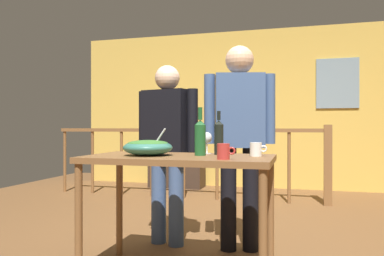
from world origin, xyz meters
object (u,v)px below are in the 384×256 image
object	(u,v)px
flat_screen_tv	(176,144)
salad_bowl	(148,147)
person_standing_right	(240,129)
wine_glass	(207,139)
mug_white	(256,149)
tv_console	(177,174)
wine_bottle_green	(200,137)
serving_table	(179,170)
mug_red	(224,151)
person_standing_left	(167,139)
framed_picture	(337,83)
stair_railing	(218,153)
wine_bottle_dark	(219,137)

from	to	relation	value
flat_screen_tv	salad_bowl	bearing A→B (deg)	-74.90
salad_bowl	person_standing_right	distance (m)	0.87
wine_glass	mug_white	world-z (taller)	wine_glass
tv_console	flat_screen_tv	xyz separation A→B (m)	(0.00, -0.03, 0.51)
wine_bottle_green	serving_table	bearing A→B (deg)	-156.64
serving_table	mug_white	size ratio (longest dim) A/B	10.94
wine_glass	person_standing_right	size ratio (longest dim) A/B	0.09
flat_screen_tv	mug_white	bearing A→B (deg)	-64.15
tv_console	mug_red	bearing A→B (deg)	-68.16
serving_table	salad_bowl	bearing A→B (deg)	-171.62
salad_bowl	wine_glass	distance (m)	0.45
wine_glass	person_standing_right	xyz separation A→B (m)	(0.18, 0.41, 0.07)
salad_bowl	mug_white	xyz separation A→B (m)	(0.72, 0.13, -0.01)
tv_console	person_standing_left	world-z (taller)	person_standing_left
flat_screen_tv	mug_white	distance (m)	3.92
flat_screen_tv	wine_bottle_green	bearing A→B (deg)	-69.50
framed_picture	wine_glass	distance (m)	3.98
flat_screen_tv	person_standing_right	distance (m)	3.35
framed_picture	stair_railing	bearing A→B (deg)	-144.31
person_standing_right	tv_console	bearing A→B (deg)	-77.01
framed_picture	flat_screen_tv	distance (m)	2.76
salad_bowl	flat_screen_tv	bearing A→B (deg)	105.10
wine_glass	person_standing_left	xyz separation A→B (m)	(-0.45, 0.41, -0.02)
flat_screen_tv	salad_bowl	size ratio (longest dim) A/B	2.02
wine_bottle_green	mug_red	xyz separation A→B (m)	(0.21, -0.26, -0.08)
wine_bottle_dark	mug_white	bearing A→B (deg)	-16.96
tv_console	salad_bowl	xyz separation A→B (m)	(0.99, -3.69, 0.66)
person_standing_left	mug_red	bearing A→B (deg)	141.40
framed_picture	salad_bowl	bearing A→B (deg)	-111.63
person_standing_left	person_standing_right	distance (m)	0.63
salad_bowl	mug_red	world-z (taller)	salad_bowl
mug_red	person_standing_right	xyz separation A→B (m)	(-0.03, 0.86, 0.13)
stair_railing	person_standing_right	xyz separation A→B (m)	(0.62, -2.09, 0.34)
wine_bottle_dark	tv_console	bearing A→B (deg)	112.47
wine_glass	serving_table	bearing A→B (deg)	-119.90
stair_railing	tv_console	xyz separation A→B (m)	(-0.89, 0.91, -0.44)
serving_table	person_standing_right	bearing A→B (deg)	64.33
flat_screen_tv	person_standing_right	world-z (taller)	person_standing_right
flat_screen_tv	wine_glass	size ratio (longest dim) A/B	4.35
framed_picture	person_standing_right	size ratio (longest dim) A/B	0.47
serving_table	wine_bottle_green	bearing A→B (deg)	23.36
wine_bottle_green	mug_red	bearing A→B (deg)	-50.72
framed_picture	person_standing_left	xyz separation A→B (m)	(-1.68, -3.29, -0.79)
tv_console	person_standing_right	world-z (taller)	person_standing_right
flat_screen_tv	mug_red	bearing A→B (deg)	-67.99
tv_console	person_standing_left	size ratio (longest dim) A/B	0.58
mug_red	framed_picture	bearing A→B (deg)	76.24
tv_console	framed_picture	bearing A→B (deg)	6.45
wine_glass	wine_bottle_green	distance (m)	0.18
mug_red	tv_console	bearing A→B (deg)	111.84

